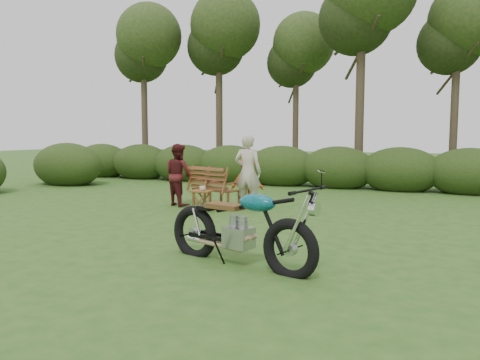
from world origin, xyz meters
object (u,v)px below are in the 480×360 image
at_px(cup, 203,188).
at_px(adult_a, 248,209).
at_px(lawn_chair_right, 224,208).
at_px(side_table, 201,201).
at_px(adult_b, 179,205).
at_px(motorcycle, 239,264).
at_px(lawn_chair_left, 207,205).
at_px(child, 247,206).

distance_m(cup, adult_a, 1.27).
height_order(lawn_chair_right, side_table, side_table).
distance_m(cup, adult_b, 1.42).
height_order(motorcycle, cup, motorcycle).
height_order(lawn_chair_right, adult_b, adult_b).
xyz_separation_m(lawn_chair_left, adult_b, (-0.59, -0.43, 0.00)).
distance_m(lawn_chair_right, child, 0.65).
distance_m(lawn_chair_left, side_table, 1.23).
bearing_deg(cup, side_table, 148.34).
height_order(motorcycle, child, motorcycle).
xyz_separation_m(side_table, adult_a, (0.80, 0.83, -0.25)).
xyz_separation_m(motorcycle, adult_a, (-1.74, 4.39, 0.00)).
xyz_separation_m(side_table, adult_b, (-1.03, 0.69, -0.25)).
relative_size(lawn_chair_right, adult_b, 0.64).
height_order(side_table, adult_b, adult_b).
relative_size(adult_b, child, 1.25).
distance_m(motorcycle, cup, 4.36).
bearing_deg(lawn_chair_left, cup, 124.25).
distance_m(motorcycle, lawn_chair_right, 4.98).
xyz_separation_m(side_table, child, (0.55, 1.37, -0.25)).
distance_m(adult_a, adult_b, 1.84).
bearing_deg(adult_a, child, -69.58).
bearing_deg(adult_a, side_table, 41.16).
height_order(side_table, cup, cup).
xyz_separation_m(side_table, cup, (0.05, -0.03, 0.31)).
height_order(motorcycle, adult_b, adult_b).
bearing_deg(lawn_chair_right, adult_a, -169.90).
xyz_separation_m(motorcycle, lawn_chair_right, (-2.36, 4.39, 0.00)).
distance_m(lawn_chair_left, adult_a, 1.28).
height_order(side_table, adult_a, adult_a).
bearing_deg(motorcycle, side_table, 139.48).
xyz_separation_m(lawn_chair_right, adult_b, (-1.22, -0.14, 0.00)).
height_order(cup, adult_b, adult_b).
bearing_deg(adult_b, side_table, 169.79).
bearing_deg(child, adult_a, 96.45).
height_order(lawn_chair_left, side_table, side_table).
distance_m(lawn_chair_right, lawn_chair_left, 0.69).
bearing_deg(lawn_chair_left, adult_a, 178.00).
relative_size(lawn_chair_left, child, 0.80).
distance_m(lawn_chair_right, side_table, 0.89).
relative_size(side_table, child, 0.41).
relative_size(motorcycle, cup, 17.09).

